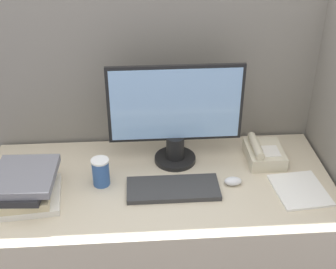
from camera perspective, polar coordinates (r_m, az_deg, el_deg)
The scene contains 10 objects.
cubicle_panel_rear at distance 2.31m, azimuth -1.62°, elevation 0.15°, with size 1.88×0.04×1.48m.
cubicle_panel_right at distance 2.18m, azimuth 19.71°, elevation -3.91°, with size 0.04×0.76×1.48m.
desk at distance 2.23m, azimuth -1.01°, elevation -13.31°, with size 1.48×0.70×0.73m.
monitor at distance 2.01m, azimuth 0.91°, elevation 2.31°, with size 0.58×0.19×0.46m.
keyboard at distance 1.94m, azimuth 0.62°, elevation -6.61°, with size 0.38×0.16×0.02m.
mouse at distance 1.99m, azimuth 7.92°, elevation -5.65°, with size 0.07×0.05×0.03m.
coffee_cup at distance 1.97m, azimuth -8.19°, elevation -4.55°, with size 0.08×0.08×0.12m.
book_stack at distance 1.96m, azimuth -16.84°, elevation -6.00°, with size 0.26×0.30×0.12m.
desk_telephone at distance 2.15m, azimuth 11.57°, elevation -2.28°, with size 0.16×0.20×0.10m.
paper_pile at distance 2.02m, azimuth 15.78°, elevation -6.53°, with size 0.22×0.25×0.01m.
Camera 1 is at (-0.07, -1.25, 1.92)m, focal length 50.00 mm.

